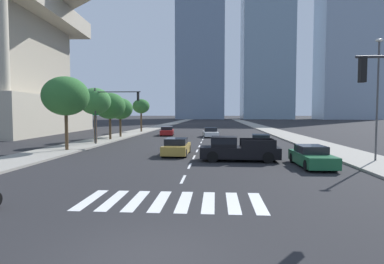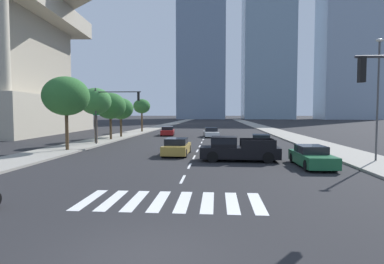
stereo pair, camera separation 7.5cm
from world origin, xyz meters
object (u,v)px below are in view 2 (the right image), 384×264
object	(u,v)px
street_tree_second	(95,101)
street_tree_third	(110,106)
sedan_gold_3	(177,147)
street_tree_nearest	(66,96)
sedan_green_2	(312,157)
sedan_green_0	(261,142)
traffic_signal_far	(113,105)
sedan_red_4	(168,131)
street_tree_fifth	(142,106)
street_lamp_east	(378,91)
street_tree_fourth	(121,109)
pickup_truck	(236,149)
sedan_white_1	(211,133)

from	to	relation	value
street_tree_second	street_tree_third	bearing A→B (deg)	90.00
sedan_gold_3	street_tree_nearest	bearing A→B (deg)	81.76
sedan_green_2	sedan_gold_3	world-z (taller)	sedan_gold_3
sedan_green_0	traffic_signal_far	bearing A→B (deg)	-94.34
sedan_green_0	street_tree_third	size ratio (longest dim) A/B	0.86
sedan_green_0	sedan_red_4	bearing A→B (deg)	-141.77
sedan_red_4	street_tree_fifth	bearing A→B (deg)	32.46
street_lamp_east	street_tree_fourth	distance (m)	30.66
pickup_truck	sedan_white_1	distance (m)	22.34
sedan_white_1	sedan_gold_3	world-z (taller)	sedan_gold_3
sedan_red_4	street_tree_nearest	bearing A→B (deg)	159.32
street_tree_third	street_tree_fourth	size ratio (longest dim) A/B	1.08
sedan_green_2	sedan_red_4	bearing A→B (deg)	-155.22
pickup_truck	street_tree_fourth	size ratio (longest dim) A/B	1.05
sedan_gold_3	street_tree_nearest	world-z (taller)	street_tree_nearest
sedan_green_0	sedan_green_2	world-z (taller)	sedan_green_0
street_tree_fourth	traffic_signal_far	bearing A→B (deg)	-77.51
street_tree_third	street_tree_fourth	xyz separation A→B (m)	(0.00, 4.16, -0.27)
sedan_red_4	street_tree_second	bearing A→B (deg)	152.70
sedan_green_0	sedan_green_2	distance (m)	9.67
traffic_signal_far	street_tree_fifth	distance (m)	22.05
sedan_green_0	pickup_truck	bearing A→B (deg)	-14.92
sedan_red_4	street_lamp_east	xyz separation A→B (m)	(17.73, -24.93, 4.12)
street_tree_nearest	street_tree_fifth	world-z (taller)	street_tree_nearest
sedan_green_2	traffic_signal_far	distance (m)	20.58
sedan_red_4	street_tree_fourth	size ratio (longest dim) A/B	0.96
traffic_signal_far	street_tree_third	size ratio (longest dim) A/B	1.02
traffic_signal_far	street_tree_nearest	world-z (taller)	street_tree_nearest
sedan_white_1	street_tree_fourth	distance (m)	12.66
street_tree_nearest	street_tree_fourth	world-z (taller)	street_tree_nearest
traffic_signal_far	street_tree_fourth	size ratio (longest dim) A/B	1.10
pickup_truck	street_tree_fifth	world-z (taller)	street_tree_fifth
sedan_red_4	street_lamp_east	size ratio (longest dim) A/B	0.62
pickup_truck	street_tree_second	xyz separation A→B (m)	(-14.06, 10.91, 3.70)
traffic_signal_far	sedan_white_1	bearing A→B (deg)	51.53
traffic_signal_far	street_tree_third	distance (m)	6.15
sedan_white_1	traffic_signal_far	world-z (taller)	traffic_signal_far
street_lamp_east	traffic_signal_far	bearing A→B (deg)	154.47
street_tree_second	pickup_truck	bearing A→B (deg)	-37.81
sedan_green_2	sedan_green_0	bearing A→B (deg)	-170.50
sedan_green_2	street_tree_second	distance (m)	22.99
sedan_gold_3	pickup_truck	bearing A→B (deg)	-121.44
sedan_red_4	street_tree_fifth	world-z (taller)	street_tree_fifth
sedan_gold_3	street_tree_third	xyz separation A→B (m)	(-9.64, 12.87, 3.53)
street_lamp_east	street_tree_third	distance (m)	28.13
street_tree_fourth	street_tree_fifth	bearing A→B (deg)	90.00
street_tree_third	pickup_truck	bearing A→B (deg)	-48.07
street_tree_fourth	pickup_truck	bearing A→B (deg)	-54.64
street_tree_nearest	sedan_gold_3	bearing A→B (deg)	-8.99
sedan_gold_3	street_tree_third	distance (m)	16.46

